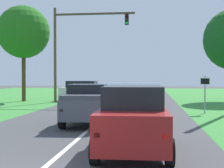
# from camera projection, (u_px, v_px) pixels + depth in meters

# --- Properties ---
(ground_plane) EXTENTS (120.00, 120.00, 0.00)m
(ground_plane) POSITION_uv_depth(u_px,v_px,m) (104.00, 117.00, 18.21)
(ground_plane) COLOR #424244
(red_suv_near) EXTENTS (2.22, 4.51, 2.00)m
(red_suv_near) POSITION_uv_depth(u_px,v_px,m) (133.00, 118.00, 9.71)
(red_suv_near) COLOR maroon
(red_suv_near) RESTS_ON ground_plane
(pickup_truck_lead) EXTENTS (2.37, 4.91, 1.92)m
(pickup_truck_lead) POSITION_uv_depth(u_px,v_px,m) (88.00, 104.00, 15.52)
(pickup_truck_lead) COLOR #4C515B
(pickup_truck_lead) RESTS_ON ground_plane
(traffic_light) EXTENTS (7.16, 0.40, 8.32)m
(traffic_light) POSITION_uv_depth(u_px,v_px,m) (74.00, 41.00, 28.41)
(traffic_light) COLOR brown
(traffic_light) RESTS_ON ground_plane
(keep_moving_sign) EXTENTS (0.60, 0.09, 2.34)m
(keep_moving_sign) POSITION_uv_depth(u_px,v_px,m) (205.00, 89.00, 19.99)
(keep_moving_sign) COLOR gray
(keep_moving_sign) RESTS_ON ground_plane
(crossing_suv_far) EXTENTS (4.51, 2.25, 1.87)m
(crossing_suv_far) POSITION_uv_depth(u_px,v_px,m) (84.00, 90.00, 30.35)
(crossing_suv_far) COLOR silver
(crossing_suv_far) RESTS_ON ground_plane
(extra_tree_1) EXTENTS (4.82, 4.82, 8.79)m
(extra_tree_1) POSITION_uv_depth(u_px,v_px,m) (23.00, 32.00, 29.84)
(extra_tree_1) COLOR #4C351E
(extra_tree_1) RESTS_ON ground_plane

